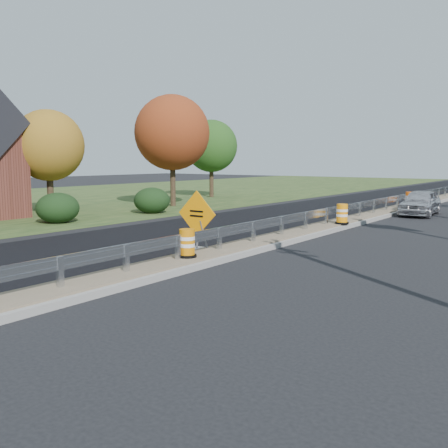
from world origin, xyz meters
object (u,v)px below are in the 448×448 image
Objects in this scene: barrel_median_mid at (342,214)px; caution_sign at (197,238)px; car_silver at (420,202)px; barrel_median_far at (410,200)px; barrel_median_near at (187,244)px.

caution_sign is at bearing -99.69° from barrel_median_mid.
barrel_median_mid is at bearing -102.78° from car_silver.
barrel_median_mid is 0.98× the size of barrel_median_far.
barrel_median_far reaches higher than barrel_median_mid.
barrel_median_far is (0.00, 10.17, 0.01)m from barrel_median_mid.
barrel_median_far is (0.53, 20.23, 0.04)m from barrel_median_near.
barrel_median_near is at bearing -61.30° from caution_sign.
barrel_median_near is (0.92, -1.57, 0.10)m from caution_sign.
caution_sign is 16.58m from car_silver.
barrel_median_mid is (1.45, 8.49, 0.13)m from caution_sign.
barrel_median_mid is 7.97m from car_silver.
caution_sign reaches higher than car_silver.
barrel_median_mid is 0.21× the size of car_silver.
caution_sign is at bearing -103.12° from car_silver.
caution_sign is 2.33× the size of barrel_median_mid.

